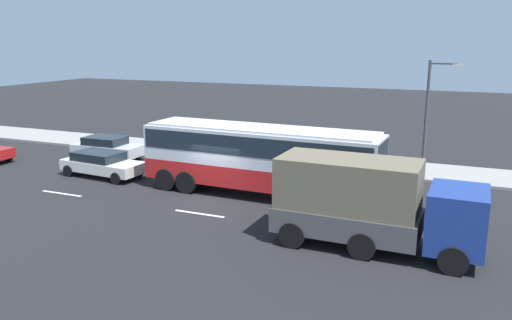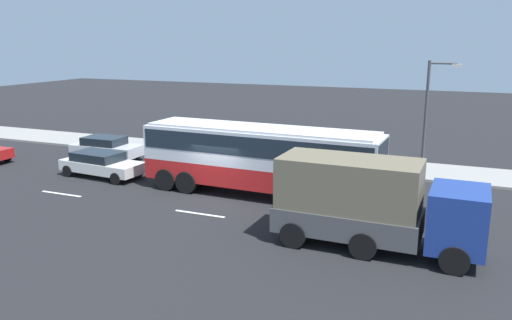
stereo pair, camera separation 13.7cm
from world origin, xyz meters
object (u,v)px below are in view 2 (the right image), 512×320
at_px(cargo_truck, 371,202).
at_px(pedestrian_at_crossing, 276,142).
at_px(car_white_minivan, 101,163).
at_px(street_lamp, 430,110).
at_px(car_silver_hatch, 106,148).
at_px(coach_bus, 260,153).
at_px(pedestrian_near_curb, 231,136).

bearing_deg(cargo_truck, pedestrian_at_crossing, 124.90).
xyz_separation_m(car_white_minivan, street_lamp, (16.48, 6.36, 2.99)).
relative_size(car_silver_hatch, car_white_minivan, 0.91).
distance_m(coach_bus, car_white_minivan, 9.43).
bearing_deg(street_lamp, coach_bus, -138.98).
relative_size(cargo_truck, car_white_minivan, 1.49).
distance_m(pedestrian_at_crossing, street_lamp, 9.67).
height_order(car_white_minivan, street_lamp, street_lamp).
height_order(coach_bus, car_silver_hatch, coach_bus).
xyz_separation_m(cargo_truck, pedestrian_at_crossing, (-8.11, 12.09, -0.68)).
distance_m(car_silver_hatch, street_lamp, 19.32).
bearing_deg(pedestrian_at_crossing, car_white_minivan, -153.87).
relative_size(cargo_truck, car_silver_hatch, 1.64).
bearing_deg(coach_bus, street_lamp, 43.07).
distance_m(coach_bus, car_silver_hatch, 12.23).
xyz_separation_m(coach_bus, pedestrian_near_curb, (-5.29, 7.92, -0.89)).
bearing_deg(car_white_minivan, car_silver_hatch, 129.88).
bearing_deg(street_lamp, pedestrian_at_crossing, 170.82).
xyz_separation_m(cargo_truck, pedestrian_near_curb, (-11.38, 12.31, -0.53)).
bearing_deg(cargo_truck, pedestrian_near_curb, 133.80).
distance_m(cargo_truck, street_lamp, 10.85).
bearing_deg(car_white_minivan, cargo_truck, -10.48).
bearing_deg(coach_bus, pedestrian_at_crossing, 106.75).
relative_size(coach_bus, street_lamp, 1.89).
bearing_deg(street_lamp, car_white_minivan, -158.91).
relative_size(car_white_minivan, pedestrian_near_curb, 2.75).
distance_m(coach_bus, cargo_truck, 7.52).
relative_size(coach_bus, pedestrian_near_curb, 6.57).
distance_m(coach_bus, pedestrian_at_crossing, 8.03).
height_order(cargo_truck, street_lamp, street_lamp).
xyz_separation_m(coach_bus, car_silver_hatch, (-11.71, 3.27, -1.30)).
distance_m(car_silver_hatch, car_white_minivan, 4.16).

